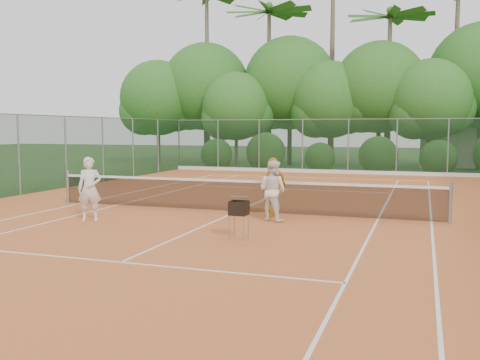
% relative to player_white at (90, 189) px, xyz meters
% --- Properties ---
extents(ground, '(120.00, 120.00, 0.00)m').
position_rel_player_white_xyz_m(ground, '(3.22, 2.68, -0.88)').
color(ground, '#224217').
rests_on(ground, ground).
extents(clay_court, '(18.00, 36.00, 0.02)m').
position_rel_player_white_xyz_m(clay_court, '(3.22, 2.68, -0.87)').
color(clay_court, '#CA662E').
rests_on(clay_court, ground).
extents(tennis_net, '(11.97, 0.10, 1.10)m').
position_rel_player_white_xyz_m(tennis_net, '(3.22, 2.68, -0.35)').
color(tennis_net, gray).
rests_on(tennis_net, clay_court).
extents(player_white, '(0.75, 0.65, 1.72)m').
position_rel_player_white_xyz_m(player_white, '(0.00, 0.00, 0.00)').
color(player_white, silver).
rests_on(player_white, clay_court).
extents(player_center_grp, '(0.95, 0.84, 1.67)m').
position_rel_player_white_xyz_m(player_center_grp, '(4.65, 1.59, -0.03)').
color(player_center_grp, white).
rests_on(player_center_grp, clay_court).
extents(player_yellow, '(0.78, 1.06, 1.67)m').
position_rel_player_white_xyz_m(player_yellow, '(4.52, 2.19, -0.02)').
color(player_yellow, gold).
rests_on(player_yellow, clay_court).
extents(ball_hopper, '(0.37, 0.37, 0.86)m').
position_rel_player_white_xyz_m(ball_hopper, '(4.58, -0.98, -0.18)').
color(ball_hopper, gray).
rests_on(ball_hopper, clay_court).
extents(stray_ball_a, '(0.07, 0.07, 0.07)m').
position_rel_player_white_xyz_m(stray_ball_a, '(0.11, 14.82, -0.83)').
color(stray_ball_a, yellow).
rests_on(stray_ball_a, clay_court).
extents(stray_ball_b, '(0.07, 0.07, 0.07)m').
position_rel_player_white_xyz_m(stray_ball_b, '(3.42, 13.71, -0.83)').
color(stray_ball_b, yellow).
rests_on(stray_ball_b, clay_court).
extents(stray_ball_c, '(0.07, 0.07, 0.07)m').
position_rel_player_white_xyz_m(stray_ball_c, '(4.42, 11.89, -0.83)').
color(stray_ball_c, '#C4E435').
rests_on(stray_ball_c, clay_court).
extents(court_markings, '(11.03, 23.83, 0.01)m').
position_rel_player_white_xyz_m(court_markings, '(3.22, 2.68, -0.86)').
color(court_markings, white).
rests_on(court_markings, clay_court).
extents(fence_back, '(18.07, 0.07, 3.00)m').
position_rel_player_white_xyz_m(fence_back, '(3.22, 17.68, 0.64)').
color(fence_back, '#19381E').
rests_on(fence_back, clay_court).
extents(tropical_treeline, '(32.10, 8.49, 15.03)m').
position_rel_player_white_xyz_m(tropical_treeline, '(4.65, 22.91, 4.23)').
color(tropical_treeline, brown).
rests_on(tropical_treeline, ground).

